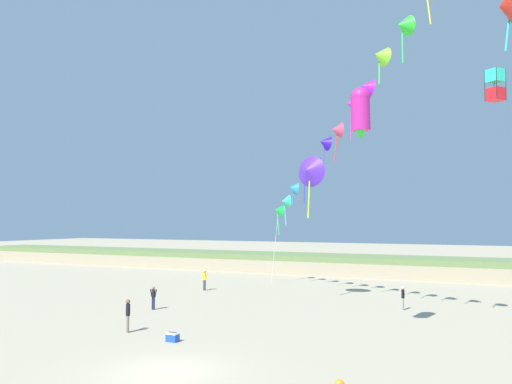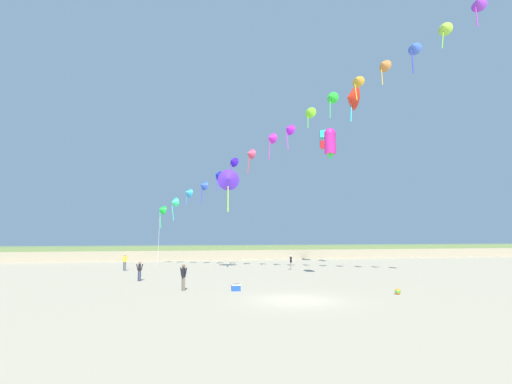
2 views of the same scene
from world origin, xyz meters
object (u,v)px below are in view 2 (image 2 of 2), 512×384
(person_near_right, at_px, (125,261))
(person_near_left, at_px, (183,275))
(person_far_left, at_px, (291,261))
(beach_cooler, at_px, (236,288))
(large_kite_low_lead, at_px, (325,140))
(large_kite_outer_drift, at_px, (330,142))
(person_mid_center, at_px, (140,270))
(large_kite_mid_trail, at_px, (351,98))
(large_kite_high_solo, at_px, (228,179))
(beach_ball, at_px, (398,291))

(person_near_right, bearing_deg, person_near_left, -71.72)
(person_far_left, xyz_separation_m, beach_cooler, (-8.14, -14.27, -0.68))
(person_far_left, height_order, large_kite_low_lead, large_kite_low_lead)
(person_far_left, distance_m, large_kite_outer_drift, 14.72)
(person_mid_center, distance_m, beach_cooler, 9.79)
(person_mid_center, distance_m, person_far_left, 16.34)
(person_near_left, relative_size, beach_cooler, 2.98)
(large_kite_mid_trail, bearing_deg, person_near_right, 169.94)
(person_far_left, height_order, large_kite_high_solo, large_kite_high_solo)
(large_kite_low_lead, relative_size, beach_cooler, 3.76)
(person_near_right, xyz_separation_m, person_far_left, (16.89, -2.78, -0.10))
(large_kite_mid_trail, bearing_deg, person_far_left, 168.18)
(large_kite_high_solo, bearing_deg, beach_cooler, -95.96)
(person_near_right, bearing_deg, large_kite_low_lead, 3.00)
(person_near_left, xyz_separation_m, large_kite_mid_trail, (18.10, 12.13, 17.58))
(person_mid_center, distance_m, large_kite_mid_trail, 28.28)
(beach_cooler, distance_m, beach_ball, 10.14)
(large_kite_outer_drift, bearing_deg, beach_ball, -81.06)
(person_near_left, relative_size, large_kite_low_lead, 0.79)
(beach_ball, bearing_deg, large_kite_outer_drift, 98.94)
(person_mid_center, bearing_deg, person_near_right, 102.38)
(large_kite_high_solo, height_order, beach_cooler, large_kite_high_solo)
(person_mid_center, distance_m, large_kite_high_solo, 13.90)
(person_far_left, bearing_deg, person_mid_center, -154.38)
(person_near_right, relative_size, person_far_left, 1.11)
(person_mid_center, height_order, large_kite_outer_drift, large_kite_outer_drift)
(person_mid_center, distance_m, beach_ball, 19.37)
(person_far_left, bearing_deg, large_kite_outer_drift, -89.00)
(beach_ball, bearing_deg, person_far_left, 94.27)
(large_kite_low_lead, xyz_separation_m, large_kite_high_solo, (-12.27, -3.63, -5.71))
(beach_ball, bearing_deg, person_near_left, 161.26)
(person_near_left, bearing_deg, person_far_left, 49.58)
(large_kite_outer_drift, distance_m, beach_ball, 13.22)
(large_kite_outer_drift, bearing_deg, large_kite_high_solo, 121.97)
(person_far_left, bearing_deg, large_kite_high_solo, 177.11)
(person_near_right, xyz_separation_m, large_kite_low_lead, (22.54, 1.18, 14.13))
(person_near_left, distance_m, beach_ball, 13.58)
(person_near_left, height_order, large_kite_high_solo, large_kite_high_solo)
(person_near_right, height_order, person_mid_center, person_near_right)
(person_mid_center, height_order, large_kite_high_solo, large_kite_high_solo)
(person_far_left, height_order, beach_cooler, person_far_left)
(large_kite_outer_drift, bearing_deg, person_far_left, 91.00)
(large_kite_mid_trail, xyz_separation_m, large_kite_outer_drift, (-6.41, -9.19, -7.43))
(person_near_left, bearing_deg, person_near_right, 108.28)
(person_mid_center, xyz_separation_m, beach_ball, (16.06, -10.80, -0.71))
(person_mid_center, height_order, beach_ball, person_mid_center)
(person_near_left, height_order, person_far_left, person_near_left)
(large_kite_high_solo, bearing_deg, large_kite_mid_trail, -7.39)
(person_near_right, bearing_deg, large_kite_outer_drift, -38.02)
(large_kite_mid_trail, relative_size, beach_ball, 11.35)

